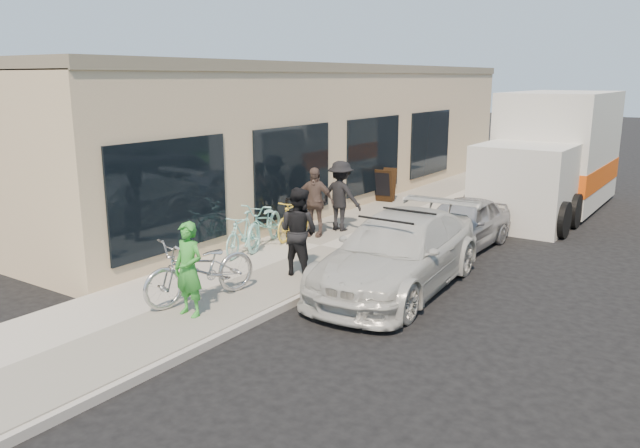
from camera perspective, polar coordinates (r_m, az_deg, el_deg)
The scene contains 17 objects.
ground at distance 10.72m, azimuth -0.23°, elevation -7.81°, with size 120.00×120.00×0.00m, color black.
sidewalk at distance 14.13m, azimuth 0.01°, elevation -2.24°, with size 3.00×34.00×0.15m, color #A9A498.
curb at distance 13.35m, azimuth 5.51°, elevation -3.28°, with size 0.12×34.00×0.13m, color #A39D95.
storefront at distance 19.63m, azimuth 0.43°, elevation 8.23°, with size 3.60×20.00×4.22m.
bike_rack at distance 14.73m, azimuth -2.29°, elevation 1.08°, with size 0.07×0.70×0.99m.
sandwich_board at distance 19.10m, azimuth 5.88°, elevation 3.59°, with size 0.69×0.70×1.00m.
sedan_white at distance 11.62m, azimuth 7.15°, elevation -2.63°, with size 2.23×4.89×1.43m.
sedan_silver at distance 14.57m, azimuth 12.76°, elevation 0.00°, with size 1.40×3.47×1.18m, color #A5A5AA.
moving_truck at distance 19.63m, azimuth 20.48°, elevation 5.63°, with size 2.68×7.00×3.43m.
tandem_bike at distance 10.72m, azimuth -10.82°, elevation -4.06°, with size 0.74×2.11×1.11m, color #B8B8BB.
woman_rider at distance 10.05m, azimuth -11.92°, elevation -4.08°, with size 0.55×0.36×1.52m, color green.
man_standing at distance 11.86m, azimuth -1.98°, elevation -0.67°, with size 0.83×0.64×1.70m, color black.
cruiser_bike_a at distance 13.37m, azimuth -7.09°, elevation -0.91°, with size 0.43×1.50×0.90m, color #95DFD5.
cruiser_bike_b at distance 13.98m, azimuth -5.04°, elevation 0.04°, with size 0.69×1.97×1.03m, color #95DFD5.
cruiser_bike_c at distance 14.59m, azimuth -2.40°, elevation 0.49°, with size 0.45×1.60×0.96m, color yellow.
bystander_a at distance 15.33m, azimuth 1.90°, elevation 2.59°, with size 1.11×0.64×1.72m, color black.
bystander_b at distance 14.78m, azimuth -0.54°, elevation 2.04°, with size 0.97×0.40×1.65m, color brown.
Camera 1 is at (5.69, -8.23, 3.86)m, focal length 35.00 mm.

